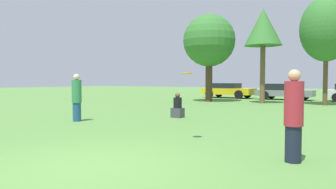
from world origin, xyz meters
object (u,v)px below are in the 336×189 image
object	(u,v)px
bystander_sitting	(178,108)
tree_2	(326,29)
person_catcher	(294,116)
tree_1	(263,28)
parked_car_yellow	(227,90)
person_thrower	(77,97)
parked_car_grey	(283,91)
tree_0	(209,41)
frisbee	(187,73)

from	to	relation	value
bystander_sitting	tree_2	bearing A→B (deg)	68.19
person_catcher	tree_1	world-z (taller)	tree_1
bystander_sitting	parked_car_yellow	bearing A→B (deg)	105.50
parked_car_yellow	person_thrower	bearing A→B (deg)	-82.43
person_thrower	tree_1	size ratio (longest dim) A/B	0.28
parked_car_grey	tree_0	bearing A→B (deg)	-125.09
frisbee	tree_0	world-z (taller)	tree_0
frisbee	tree_0	distance (m)	15.28
person_catcher	tree_0	world-z (taller)	tree_0
tree_2	parked_car_yellow	bearing A→B (deg)	151.09
bystander_sitting	parked_car_grey	xyz separation A→B (m)	(0.62, 14.75, 0.26)
tree_0	bystander_sitting	bearing A→B (deg)	-70.94
person_thrower	person_catcher	size ratio (longest dim) A/B	1.02
person_catcher	tree_0	bearing A→B (deg)	-46.12
frisbee	tree_0	bearing A→B (deg)	114.10
tree_1	parked_car_yellow	size ratio (longest dim) A/B	1.39
tree_1	tree_2	distance (m)	3.73
person_thrower	parked_car_yellow	size ratio (longest dim) A/B	0.39
parked_car_grey	tree_2	bearing A→B (deg)	-49.36
person_thrower	tree_0	xyz separation A→B (m)	(-0.84, 12.68, 3.43)
bystander_sitting	parked_car_grey	world-z (taller)	parked_car_grey
bystander_sitting	parked_car_grey	bearing A→B (deg)	87.59
person_catcher	parked_car_yellow	bearing A→B (deg)	-51.51
tree_0	parked_car_yellow	size ratio (longest dim) A/B	1.39
parked_car_yellow	parked_car_grey	world-z (taller)	parked_car_yellow
person_thrower	parked_car_grey	xyz separation A→B (m)	(3.10, 17.82, -0.22)
tree_0	tree_2	size ratio (longest dim) A/B	0.95
frisbee	parked_car_yellow	xyz separation A→B (m)	(-6.95, 19.01, -1.00)
tree_0	tree_1	size ratio (longest dim) A/B	1.00
bystander_sitting	parked_car_grey	distance (m)	14.77
tree_0	tree_2	world-z (taller)	tree_2
tree_1	parked_car_grey	bearing A→B (deg)	87.68
person_thrower	tree_1	distance (m)	13.93
bystander_sitting	tree_1	distance (m)	10.92
person_catcher	parked_car_yellow	distance (m)	21.93
bystander_sitting	parked_car_yellow	xyz separation A→B (m)	(-4.12, 14.87, 0.28)
parked_car_grey	bystander_sitting	bearing A→B (deg)	-90.06
person_thrower	parked_car_yellow	xyz separation A→B (m)	(-1.64, 17.94, -0.19)
bystander_sitting	tree_0	xyz separation A→B (m)	(-3.32, 9.60, 3.91)
person_catcher	parked_car_yellow	xyz separation A→B (m)	(-9.63, 19.70, -0.17)
parked_car_yellow	parked_car_grey	size ratio (longest dim) A/B	1.05
person_thrower	person_catcher	xyz separation A→B (m)	(7.99, -1.76, -0.02)
bystander_sitting	tree_0	world-z (taller)	tree_0
tree_0	parked_car_yellow	xyz separation A→B (m)	(-0.80, 5.26, -3.63)
frisbee	parked_car_grey	xyz separation A→B (m)	(-2.21, 18.89, -1.02)
parked_car_yellow	bystander_sitting	bearing A→B (deg)	-72.15
tree_2	parked_car_grey	xyz separation A→B (m)	(-3.50, 4.44, -3.92)
parked_car_yellow	parked_car_grey	bearing A→B (deg)	0.94
tree_2	tree_1	bearing A→B (deg)	-174.20
tree_0	person_catcher	bearing A→B (deg)	-58.57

